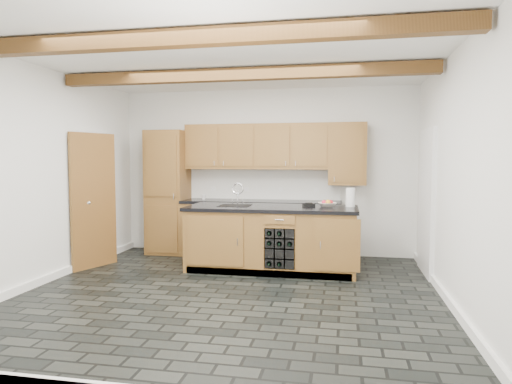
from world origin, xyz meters
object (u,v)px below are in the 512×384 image
at_px(island, 272,238).
at_px(fruit_bowl, 327,205).
at_px(paper_towel, 350,197).
at_px(kitchen_scale, 309,205).

bearing_deg(island, fruit_bowl, 7.94).
relative_size(island, paper_towel, 9.19).
distance_m(island, paper_towel, 1.28).
bearing_deg(fruit_bowl, kitchen_scale, 178.85).
relative_size(island, fruit_bowl, 9.63).
bearing_deg(paper_towel, kitchen_scale, -171.29).
relative_size(fruit_bowl, paper_towel, 0.95).
bearing_deg(island, kitchen_scale, 12.37).
height_order(kitchen_scale, paper_towel, paper_towel).
bearing_deg(fruit_bowl, paper_towel, 16.27).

